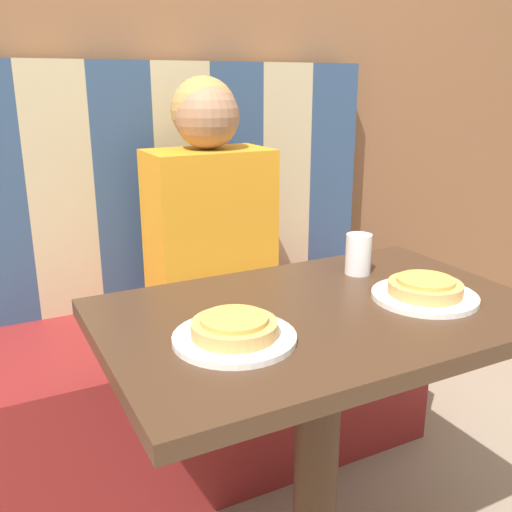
% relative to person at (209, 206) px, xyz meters
% --- Properties ---
extents(wall_back, '(7.00, 0.05, 2.60)m').
position_rel_person_xyz_m(wall_back, '(0.00, 0.32, 0.48)').
color(wall_back, brown).
rests_on(wall_back, ground_plane).
extents(booth_seat, '(1.31, 0.54, 0.48)m').
position_rel_person_xyz_m(booth_seat, '(0.00, -0.00, -0.58)').
color(booth_seat, maroon).
rests_on(booth_seat, ground_plane).
extents(booth_backrest, '(1.31, 0.07, 0.74)m').
position_rel_person_xyz_m(booth_backrest, '(0.00, 0.23, 0.03)').
color(booth_backrest, navy).
rests_on(booth_backrest, booth_seat).
extents(dining_table, '(0.90, 0.58, 0.71)m').
position_rel_person_xyz_m(dining_table, '(0.00, -0.59, -0.22)').
color(dining_table, '#422B1C').
rests_on(dining_table, ground_plane).
extents(person, '(0.35, 0.22, 0.70)m').
position_rel_person_xyz_m(person, '(0.00, 0.00, 0.00)').
color(person, orange).
rests_on(person, booth_seat).
extents(plate_left, '(0.22, 0.22, 0.01)m').
position_rel_person_xyz_m(plate_left, '(-0.23, -0.65, -0.10)').
color(plate_left, white).
rests_on(plate_left, dining_table).
extents(plate_right, '(0.22, 0.22, 0.01)m').
position_rel_person_xyz_m(plate_right, '(0.23, -0.65, -0.10)').
color(plate_right, white).
rests_on(plate_right, dining_table).
extents(pizza_left, '(0.16, 0.16, 0.03)m').
position_rel_person_xyz_m(pizza_left, '(-0.23, -0.65, -0.07)').
color(pizza_left, tan).
rests_on(pizza_left, plate_left).
extents(pizza_right, '(0.16, 0.16, 0.03)m').
position_rel_person_xyz_m(pizza_right, '(0.23, -0.65, -0.07)').
color(pizza_right, tan).
rests_on(pizza_right, plate_right).
extents(drinking_cup, '(0.06, 0.06, 0.10)m').
position_rel_person_xyz_m(drinking_cup, '(0.20, -0.45, -0.05)').
color(drinking_cup, silver).
rests_on(drinking_cup, dining_table).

